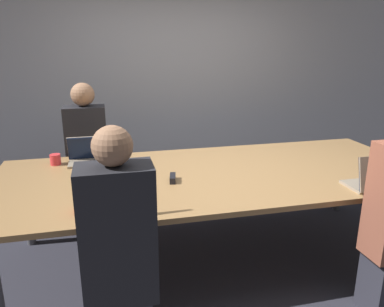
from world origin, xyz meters
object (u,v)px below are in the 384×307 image
(person_far_left, at_px, (88,157))
(laptop_near_left, at_px, (126,201))
(cup_far_left, at_px, (55,159))
(person_near_left, at_px, (119,258))
(stapler, at_px, (173,178))
(cup_near_left, at_px, (81,205))
(laptop_near_right, at_px, (375,179))
(laptop_far_left, at_px, (87,155))

(person_far_left, xyz_separation_m, laptop_near_left, (0.29, -1.54, 0.14))
(person_far_left, xyz_separation_m, cup_far_left, (-0.26, -0.40, 0.11))
(person_near_left, xyz_separation_m, stapler, (0.46, 0.88, 0.10))
(laptop_near_left, height_order, cup_near_left, laptop_near_left)
(cup_far_left, relative_size, laptop_near_left, 0.29)
(person_far_left, height_order, person_near_left, person_far_left)
(laptop_near_right, xyz_separation_m, stapler, (-1.43, 0.51, -0.05))
(laptop_far_left, height_order, cup_far_left, laptop_far_left)
(laptop_near_left, distance_m, stapler, 0.63)
(laptop_near_right, distance_m, person_near_left, 1.94)
(person_far_left, relative_size, laptop_near_right, 4.09)
(laptop_far_left, bearing_deg, laptop_near_right, -28.77)
(laptop_near_left, distance_m, person_near_left, 0.43)
(cup_near_left, relative_size, stapler, 0.61)
(person_near_left, relative_size, stapler, 9.22)
(cup_near_left, bearing_deg, laptop_near_right, -2.83)
(cup_far_left, xyz_separation_m, laptop_near_left, (0.55, -1.14, 0.03))
(stapler, bearing_deg, laptop_near_right, -7.66)
(person_far_left, bearing_deg, cup_far_left, -123.22)
(person_near_left, bearing_deg, laptop_near_left, -99.89)
(cup_far_left, distance_m, cup_near_left, 1.09)
(laptop_near_right, relative_size, cup_near_left, 3.74)
(person_near_left, bearing_deg, stapler, -117.75)
(stapler, bearing_deg, laptop_far_left, 147.68)
(cup_far_left, height_order, stapler, cup_far_left)
(cup_far_left, xyz_separation_m, cup_near_left, (0.27, -1.05, 0.00))
(laptop_near_right, xyz_separation_m, laptop_near_left, (-1.82, 0.02, 0.00))
(laptop_near_left, relative_size, stapler, 2.08)
(person_near_left, bearing_deg, cup_far_left, -72.66)
(cup_near_left, bearing_deg, person_near_left, -66.09)
(laptop_far_left, height_order, cup_near_left, laptop_far_left)
(laptop_near_right, bearing_deg, person_far_left, -36.37)
(person_far_left, xyz_separation_m, laptop_near_right, (2.11, -1.55, 0.14))
(laptop_near_right, bearing_deg, laptop_near_left, -0.59)
(laptop_near_left, bearing_deg, person_near_left, 80.11)
(laptop_near_right, distance_m, laptop_near_left, 1.82)
(laptop_far_left, height_order, laptop_near_right, laptop_near_right)
(person_near_left, height_order, stapler, person_near_left)
(laptop_near_left, bearing_deg, laptop_near_right, 179.41)
(laptop_near_right, bearing_deg, person_near_left, 11.15)
(laptop_far_left, bearing_deg, laptop_near_left, -76.57)
(cup_far_left, height_order, laptop_near_right, laptop_near_right)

